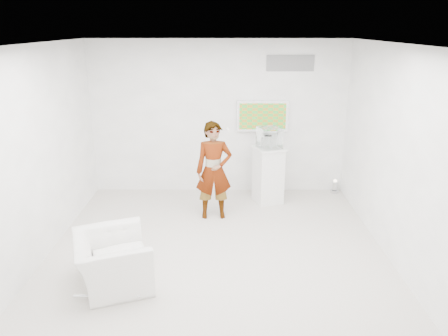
# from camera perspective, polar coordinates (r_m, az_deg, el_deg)

# --- Properties ---
(room) EXTENTS (5.01, 5.01, 3.00)m
(room) POSITION_cam_1_polar(r_m,az_deg,el_deg) (6.16, -1.00, 1.87)
(room) COLOR beige
(room) RESTS_ON ground
(tv) EXTENTS (1.00, 0.08, 0.60)m
(tv) POSITION_cam_1_polar(r_m,az_deg,el_deg) (8.56, 5.04, 6.77)
(tv) COLOR silver
(tv) RESTS_ON room
(logo_decal) EXTENTS (0.90, 0.02, 0.30)m
(logo_decal) POSITION_cam_1_polar(r_m,az_deg,el_deg) (8.52, 8.65, 13.38)
(logo_decal) COLOR slate
(logo_decal) RESTS_ON room
(person) EXTENTS (0.65, 0.45, 1.71)m
(person) POSITION_cam_1_polar(r_m,az_deg,el_deg) (7.49, -1.33, -0.36)
(person) COLOR white
(person) RESTS_ON room
(armchair) EXTENTS (1.21, 1.29, 0.68)m
(armchair) POSITION_cam_1_polar(r_m,az_deg,el_deg) (5.93, -14.36, -11.65)
(armchair) COLOR white
(armchair) RESTS_ON room
(pedestal) EXTENTS (0.66, 0.66, 1.07)m
(pedestal) POSITION_cam_1_polar(r_m,az_deg,el_deg) (8.28, 5.79, -0.91)
(pedestal) COLOR white
(pedestal) RESTS_ON room
(floor_uplight) EXTENTS (0.22, 0.22, 0.27)m
(floor_uplight) POSITION_cam_1_polar(r_m,az_deg,el_deg) (9.09, 14.27, -2.34)
(floor_uplight) COLOR silver
(floor_uplight) RESTS_ON room
(vitrine) EXTENTS (0.49, 0.49, 0.38)m
(vitrine) POSITION_cam_1_polar(r_m,az_deg,el_deg) (8.08, 5.95, 3.96)
(vitrine) COLOR white
(vitrine) RESTS_ON pedestal
(console) EXTENTS (0.09, 0.15, 0.20)m
(console) POSITION_cam_1_polar(r_m,az_deg,el_deg) (8.10, 5.93, 3.36)
(console) COLOR white
(console) RESTS_ON pedestal
(wii_remote) EXTENTS (0.06, 0.14, 0.04)m
(wii_remote) POSITION_cam_1_polar(r_m,az_deg,el_deg) (7.46, 0.49, 5.03)
(wii_remote) COLOR white
(wii_remote) RESTS_ON person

